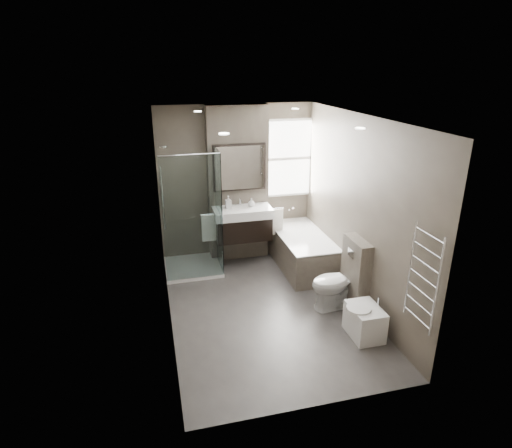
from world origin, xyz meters
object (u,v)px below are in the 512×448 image
object	(u,v)px
vanity	(243,223)
toilet	(338,282)
bathtub	(302,249)
bidet	(364,321)

from	to	relation	value
vanity	toilet	size ratio (longest dim) A/B	1.25
vanity	bathtub	world-z (taller)	vanity
vanity	toilet	bearing A→B (deg)	-59.43
vanity	bathtub	xyz separation A→B (m)	(0.92, -0.33, -0.43)
bathtub	toilet	world-z (taller)	toilet
bidet	bathtub	bearing A→B (deg)	92.51
vanity	bidet	size ratio (longest dim) A/B	1.83
vanity	bathtub	size ratio (longest dim) A/B	0.59
toilet	bidet	bearing A→B (deg)	-3.26
vanity	bidet	xyz separation A→B (m)	(1.01, -2.36, -0.53)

